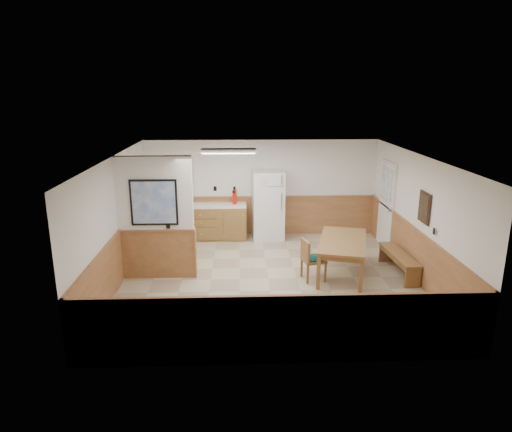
{
  "coord_description": "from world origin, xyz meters",
  "views": [
    {
      "loc": [
        -0.59,
        -8.62,
        3.74
      ],
      "look_at": [
        -0.24,
        0.4,
        1.22
      ],
      "focal_mm": 32.0,
      "sensor_mm": 36.0,
      "label": 1
    }
  ],
  "objects_px": {
    "fire_extinguisher": "(235,196)",
    "soap_bottle": "(178,201)",
    "dining_table": "(343,244)",
    "dining_bench": "(399,258)",
    "dining_chair": "(310,257)",
    "refrigerator": "(268,205)"
  },
  "relations": [
    {
      "from": "dining_chair",
      "to": "soap_bottle",
      "type": "relative_size",
      "value": 3.75
    },
    {
      "from": "dining_table",
      "to": "dining_chair",
      "type": "relative_size",
      "value": 2.37
    },
    {
      "from": "refrigerator",
      "to": "dining_bench",
      "type": "distance_m",
      "value": 3.62
    },
    {
      "from": "dining_table",
      "to": "fire_extinguisher",
      "type": "distance_m",
      "value": 3.4
    },
    {
      "from": "dining_table",
      "to": "soap_bottle",
      "type": "height_order",
      "value": "soap_bottle"
    },
    {
      "from": "refrigerator",
      "to": "dining_bench",
      "type": "relative_size",
      "value": 1.16
    },
    {
      "from": "fire_extinguisher",
      "to": "dining_table",
      "type": "bearing_deg",
      "value": -67.53
    },
    {
      "from": "refrigerator",
      "to": "fire_extinguisher",
      "type": "relative_size",
      "value": 3.89
    },
    {
      "from": "dining_bench",
      "to": "dining_chair",
      "type": "xyz_separation_m",
      "value": [
        -1.91,
        -0.24,
        0.15
      ]
    },
    {
      "from": "fire_extinguisher",
      "to": "soap_bottle",
      "type": "relative_size",
      "value": 2.01
    },
    {
      "from": "soap_bottle",
      "to": "refrigerator",
      "type": "bearing_deg",
      "value": -1.35
    },
    {
      "from": "dining_bench",
      "to": "dining_chair",
      "type": "height_order",
      "value": "dining_chair"
    },
    {
      "from": "dining_bench",
      "to": "dining_chair",
      "type": "bearing_deg",
      "value": -175.91
    },
    {
      "from": "dining_table",
      "to": "dining_bench",
      "type": "relative_size",
      "value": 1.32
    },
    {
      "from": "dining_bench",
      "to": "fire_extinguisher",
      "type": "distance_m",
      "value": 4.34
    },
    {
      "from": "fire_extinguisher",
      "to": "dining_chair",
      "type": "bearing_deg",
      "value": -80.4
    },
    {
      "from": "dining_chair",
      "to": "refrigerator",
      "type": "bearing_deg",
      "value": 92.77
    },
    {
      "from": "refrigerator",
      "to": "dining_chair",
      "type": "bearing_deg",
      "value": -79.5
    },
    {
      "from": "dining_table",
      "to": "fire_extinguisher",
      "type": "relative_size",
      "value": 4.43
    },
    {
      "from": "dining_bench",
      "to": "fire_extinguisher",
      "type": "xyz_separation_m",
      "value": [
        -3.43,
        2.55,
        0.76
      ]
    },
    {
      "from": "dining_bench",
      "to": "fire_extinguisher",
      "type": "relative_size",
      "value": 3.35
    },
    {
      "from": "refrigerator",
      "to": "fire_extinguisher",
      "type": "xyz_separation_m",
      "value": [
        -0.85,
        0.08,
        0.22
      ]
    }
  ]
}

